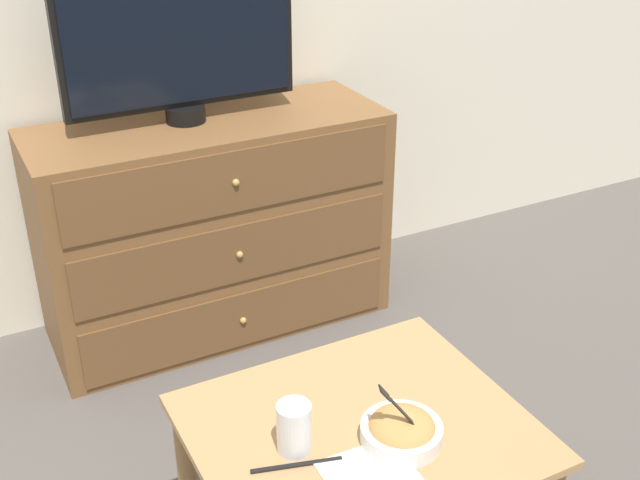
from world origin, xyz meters
TOP-DOWN VIEW (x-y plane):
  - ground_plane at (0.00, 0.00)m, footprint 12.00×12.00m
  - dresser at (0.03, -0.26)m, footprint 1.20×0.47m
  - tv at (-0.03, -0.22)m, footprint 0.78×0.13m
  - coffee_table at (-0.09, -1.51)m, footprint 0.73×0.62m
  - takeout_bowl at (-0.03, -1.59)m, footprint 0.18×0.18m
  - drink_cup at (-0.25, -1.50)m, footprint 0.07×0.07m
  - napkin at (-0.15, -1.66)m, footprint 0.19×0.19m
  - knife at (-0.27, -1.55)m, footprint 0.19×0.06m

SIDE VIEW (x-z plane):
  - ground_plane at x=0.00m, z-range 0.00..0.00m
  - dresser at x=0.03m, z-range 0.00..0.78m
  - coffee_table at x=-0.09m, z-range 0.16..0.64m
  - napkin at x=-0.15m, z-range 0.48..0.48m
  - knife at x=-0.27m, z-range 0.48..0.49m
  - takeout_bowl at x=-0.03m, z-range 0.43..0.59m
  - drink_cup at x=-0.25m, z-range 0.47..0.59m
  - tv at x=-0.03m, z-range 0.80..1.35m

